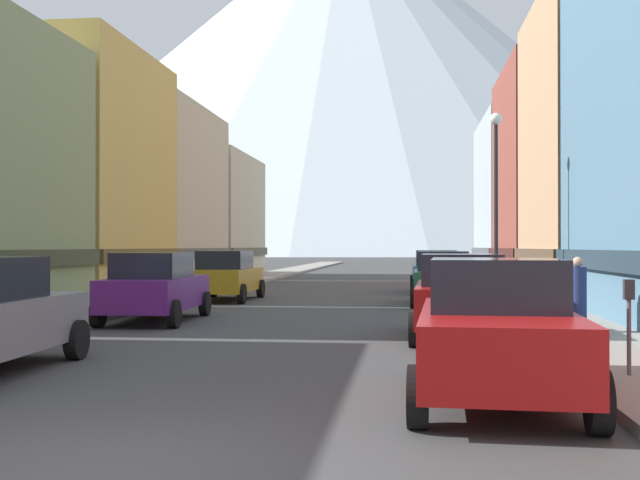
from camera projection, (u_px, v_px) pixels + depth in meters
ground_plane at (88, 474)px, 6.63m from camera, size 400.00×400.00×0.00m
sidewalk_left at (242, 281)px, 42.12m from camera, size 2.50×100.00×0.15m
sidewalk_right at (477, 282)px, 40.69m from camera, size 2.50×100.00×0.15m
storefront_left_2 at (40, 178)px, 30.67m from camera, size 8.74×8.68×9.56m
storefront_left_3 at (120, 200)px, 39.96m from camera, size 9.39×9.90×8.95m
storefront_left_4 at (189, 218)px, 50.77m from camera, size 8.36×10.86×7.82m
storefront_right_3 at (572, 180)px, 39.64m from camera, size 7.23×10.28×11.03m
storefront_right_4 at (542, 200)px, 51.29m from camera, size 8.13×12.51×10.34m
car_left_1 at (155, 287)px, 20.09m from camera, size 2.21×4.47×1.78m
car_left_2 at (226, 275)px, 27.93m from camera, size 2.08×4.41×1.78m
car_right_0 at (496, 329)px, 9.83m from camera, size 2.24×4.48×1.78m
car_right_1 at (461, 296)px, 16.38m from camera, size 2.21×4.46×1.78m
car_right_2 at (442, 278)px, 25.82m from camera, size 2.11×4.42×1.78m
car_right_3 at (435, 271)px, 32.35m from camera, size 2.08×4.41×1.78m
parking_meter_near at (629, 313)px, 10.82m from camera, size 0.14×0.10×1.33m
pedestrian_0 at (578, 297)px, 16.42m from camera, size 0.36×0.36×1.57m
streetlamp_right at (496, 179)px, 23.73m from camera, size 0.36×0.36×5.86m
mountain_backdrop at (346, 79)px, 267.55m from camera, size 257.19×257.19×118.74m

